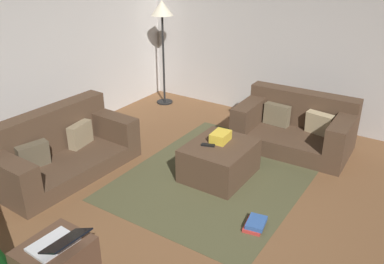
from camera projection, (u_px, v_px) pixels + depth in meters
name	position (u px, v px, depth m)	size (l,w,h in m)	color
ground_plane	(218.00, 233.00, 3.99)	(6.40, 6.40, 0.00)	brown
rear_partition	(1.00, 58.00, 5.00)	(6.40, 0.12, 2.60)	#BCB7B2
corner_partition	(330.00, 42.00, 5.82)	(0.12, 6.40, 2.60)	#B5B0AB
couch_left	(59.00, 150.00, 4.98)	(1.78, 0.93, 0.75)	#473323
couch_right	(296.00, 127.00, 5.60)	(0.96, 1.53, 0.73)	#473323
ottoman	(219.00, 160.00, 4.89)	(0.84, 0.71, 0.42)	#473323
gift_box	(221.00, 137.00, 4.86)	(0.26, 0.19, 0.12)	gold
tv_remote	(208.00, 145.00, 4.76)	(0.05, 0.16, 0.02)	black
laptop	(58.00, 243.00, 3.03)	(0.36, 0.43, 0.19)	silver
book_stack	(255.00, 224.00, 4.05)	(0.29, 0.24, 0.08)	#B7332D
corner_lamp	(162.00, 16.00, 6.64)	(0.36, 0.36, 1.76)	black
area_rug	(219.00, 175.00, 4.98)	(2.60, 2.00, 0.01)	#45442A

